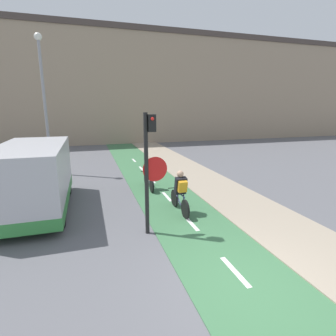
{
  "coord_description": "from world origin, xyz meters",
  "views": [
    {
      "loc": [
        -2.8,
        -3.79,
        3.42
      ],
      "look_at": [
        0.0,
        5.36,
        1.2
      ],
      "focal_mm": 28.0,
      "sensor_mm": 36.0,
      "label": 1
    }
  ],
  "objects_px": {
    "van": "(34,179)",
    "street_lamp_far": "(44,91)",
    "cyclist_near": "(180,193)",
    "cyclist_far": "(149,174)",
    "traffic_light_pole": "(149,161)"
  },
  "relations": [
    {
      "from": "traffic_light_pole",
      "to": "cyclist_far",
      "type": "relative_size",
      "value": 1.99
    },
    {
      "from": "traffic_light_pole",
      "to": "street_lamp_far",
      "type": "distance_m",
      "value": 9.03
    },
    {
      "from": "cyclist_far",
      "to": "street_lamp_far",
      "type": "bearing_deg",
      "value": 136.16
    },
    {
      "from": "street_lamp_far",
      "to": "van",
      "type": "distance_m",
      "value": 6.2
    },
    {
      "from": "street_lamp_far",
      "to": "cyclist_near",
      "type": "bearing_deg",
      "value": -55.89
    },
    {
      "from": "street_lamp_far",
      "to": "cyclist_far",
      "type": "xyz_separation_m",
      "value": [
        4.31,
        -4.14,
        -3.54
      ]
    },
    {
      "from": "cyclist_near",
      "to": "cyclist_far",
      "type": "relative_size",
      "value": 1.02
    },
    {
      "from": "van",
      "to": "cyclist_near",
      "type": "bearing_deg",
      "value": -19.28
    },
    {
      "from": "traffic_light_pole",
      "to": "cyclist_near",
      "type": "relative_size",
      "value": 1.96
    },
    {
      "from": "traffic_light_pole",
      "to": "cyclist_far",
      "type": "bearing_deg",
      "value": 77.58
    },
    {
      "from": "cyclist_far",
      "to": "van",
      "type": "xyz_separation_m",
      "value": [
        -4.15,
        -1.23,
        0.46
      ]
    },
    {
      "from": "traffic_light_pole",
      "to": "cyclist_near",
      "type": "xyz_separation_m",
      "value": [
        1.27,
        1.1,
        -1.34
      ]
    },
    {
      "from": "street_lamp_far",
      "to": "cyclist_near",
      "type": "xyz_separation_m",
      "value": [
        4.72,
        -6.97,
        -3.49
      ]
    },
    {
      "from": "van",
      "to": "street_lamp_far",
      "type": "bearing_deg",
      "value": 91.68
    },
    {
      "from": "cyclist_near",
      "to": "van",
      "type": "height_order",
      "value": "van"
    }
  ]
}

